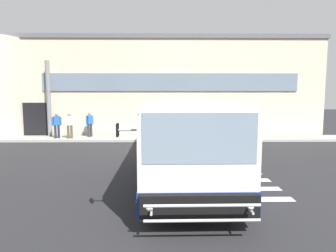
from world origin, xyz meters
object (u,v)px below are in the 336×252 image
object	(u,v)px
passenger_near_column	(57,124)
passenger_at_curb_edge	(90,123)
passenger_by_doorway	(70,123)
bus_main_foreground	(181,136)
safety_bollard_yellow	(184,135)
entry_support_column	(49,99)

from	to	relation	value
passenger_near_column	passenger_at_curb_edge	xyz separation A→B (m)	(1.95, 0.62, 0.00)
passenger_by_doorway	passenger_at_curb_edge	xyz separation A→B (m)	(1.10, 0.70, -0.03)
bus_main_foreground	safety_bollard_yellow	size ratio (longest dim) A/B	12.25
passenger_by_doorway	passenger_near_column	bearing A→B (deg)	174.45
entry_support_column	passenger_near_column	size ratio (longest dim) A/B	3.01
entry_support_column	passenger_near_column	xyz separation A→B (m)	(0.80, -0.87, -1.59)
passenger_near_column	passenger_at_curb_edge	size ratio (longest dim) A/B	1.00
entry_support_column	passenger_by_doorway	size ratio (longest dim) A/B	3.01
bus_main_foreground	passenger_near_column	xyz separation A→B (m)	(-7.57, 7.28, -0.25)
passenger_by_doorway	passenger_at_curb_edge	world-z (taller)	same
passenger_at_curb_edge	safety_bollard_yellow	distance (m)	6.37
bus_main_foreground	passenger_by_doorway	xyz separation A→B (m)	(-6.72, 7.20, -0.22)
entry_support_column	safety_bollard_yellow	distance (m)	9.34
passenger_by_doorway	safety_bollard_yellow	distance (m)	7.32
passenger_near_column	passenger_by_doorway	xyz separation A→B (m)	(0.85, -0.08, 0.03)
passenger_by_doorway	safety_bollard_yellow	xyz separation A→B (m)	(7.24, -0.85, -0.66)
passenger_by_doorway	safety_bollard_yellow	bearing A→B (deg)	-6.67
entry_support_column	passenger_at_curb_edge	bearing A→B (deg)	-5.22
passenger_by_doorway	bus_main_foreground	bearing A→B (deg)	-46.97
safety_bollard_yellow	passenger_at_curb_edge	bearing A→B (deg)	165.85
bus_main_foreground	passenger_near_column	bearing A→B (deg)	136.12
entry_support_column	bus_main_foreground	bearing A→B (deg)	-44.24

